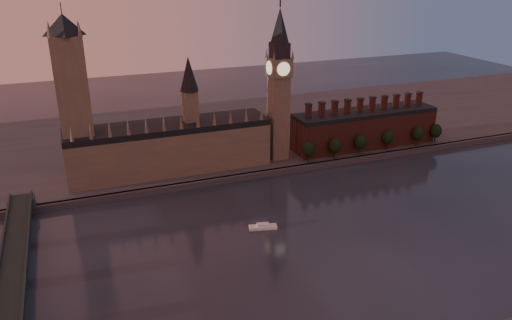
{
  "coord_description": "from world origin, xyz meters",
  "views": [
    {
      "loc": [
        -122.88,
        -191.01,
        132.27
      ],
      "look_at": [
        -27.7,
        55.0,
        27.6
      ],
      "focal_mm": 35.0,
      "sensor_mm": 36.0,
      "label": 1
    }
  ],
  "objects": [
    {
      "name": "palace_of_westminster",
      "position": [
        -64.41,
        114.91,
        21.63
      ],
      "size": [
        130.0,
        30.3,
        74.0
      ],
      "color": "#7C6F58",
      "rests_on": "north_bank"
    },
    {
      "name": "ground",
      "position": [
        0.0,
        0.0,
        0.0
      ],
      "size": [
        900.0,
        900.0,
        0.0
      ],
      "primitive_type": "plane",
      "color": "black",
      "rests_on": "ground"
    },
    {
      "name": "embankment_tree_2",
      "position": [
        66.92,
        93.66,
        13.47
      ],
      "size": [
        8.6,
        8.6,
        14.88
      ],
      "color": "black",
      "rests_on": "north_bank"
    },
    {
      "name": "chimney_block",
      "position": [
        80.0,
        110.0,
        17.82
      ],
      "size": [
        110.0,
        25.0,
        37.0
      ],
      "color": "brown",
      "rests_on": "north_bank"
    },
    {
      "name": "big_ben",
      "position": [
        10.0,
        110.0,
        56.83
      ],
      "size": [
        15.0,
        15.0,
        107.0
      ],
      "color": "#7C6F58",
      "rests_on": "north_bank"
    },
    {
      "name": "embankment_tree_0",
      "position": [
        25.65,
        93.81,
        13.47
      ],
      "size": [
        8.6,
        8.6,
        14.88
      ],
      "color": "black",
      "rests_on": "north_bank"
    },
    {
      "name": "victoria_tower",
      "position": [
        -120.0,
        115.0,
        59.09
      ],
      "size": [
        24.0,
        24.0,
        108.0
      ],
      "color": "#7C6F58",
      "rests_on": "north_bank"
    },
    {
      "name": "embankment_tree_1",
      "position": [
        46.02,
        93.52,
        13.47
      ],
      "size": [
        8.6,
        8.6,
        14.88
      ],
      "color": "black",
      "rests_on": "north_bank"
    },
    {
      "name": "river_boat",
      "position": [
        -35.0,
        25.88,
        1.14
      ],
      "size": [
        15.53,
        7.58,
        2.99
      ],
      "rotation": [
        0.0,
        0.0,
        -0.23
      ],
      "color": "silver",
      "rests_on": "ground"
    },
    {
      "name": "embankment_tree_4",
      "position": [
        116.97,
        94.52,
        13.47
      ],
      "size": [
        8.6,
        8.6,
        14.88
      ],
      "color": "black",
      "rests_on": "north_bank"
    },
    {
      "name": "westminster_bridge",
      "position": [
        -155.0,
        -2.7,
        7.44
      ],
      "size": [
        14.0,
        200.0,
        11.55
      ],
      "color": "#1B2A26",
      "rests_on": "ground"
    },
    {
      "name": "embankment_tree_3",
      "position": [
        91.03,
        95.48,
        13.47
      ],
      "size": [
        8.6,
        8.6,
        14.88
      ],
      "color": "black",
      "rests_on": "north_bank"
    },
    {
      "name": "embankment_tree_5",
      "position": [
        134.01,
        94.68,
        13.47
      ],
      "size": [
        8.6,
        8.6,
        14.88
      ],
      "color": "black",
      "rests_on": "north_bank"
    },
    {
      "name": "north_bank",
      "position": [
        0.0,
        178.04,
        2.0
      ],
      "size": [
        900.0,
        182.0,
        4.0
      ],
      "color": "#454449",
      "rests_on": "ground"
    }
  ]
}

